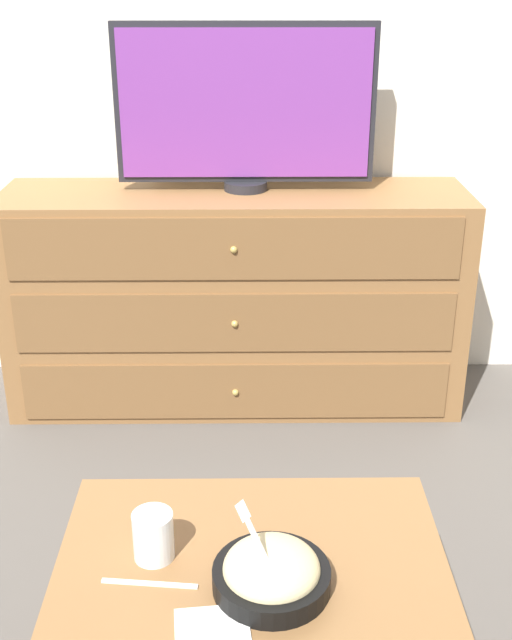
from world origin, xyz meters
The scene contains 9 objects.
ground_plane centered at (0.00, 0.00, 0.00)m, with size 12.00×12.00×0.00m, color #56514C.
wall_back centered at (0.00, 0.03, 1.30)m, with size 12.00×0.05×2.60m.
dresser centered at (0.05, -0.25, 0.41)m, with size 1.67×0.46×0.82m.
tv centered at (0.09, -0.21, 1.11)m, with size 0.90×0.15×0.57m.
coffee_table centered at (0.10, -1.75, 0.37)m, with size 0.80×0.63×0.43m.
takeout_bowl centered at (0.14, -1.80, 0.47)m, with size 0.23×0.23×0.19m.
drink_cup centered at (-0.10, -1.71, 0.48)m, with size 0.08×0.08×0.10m.
napkin centered at (0.03, -1.92, 0.43)m, with size 0.15×0.15×0.00m.
knife centered at (-0.10, -1.79, 0.43)m, with size 0.19×0.03×0.01m.
Camera 1 is at (0.09, -3.03, 1.55)m, focal length 45.00 mm.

